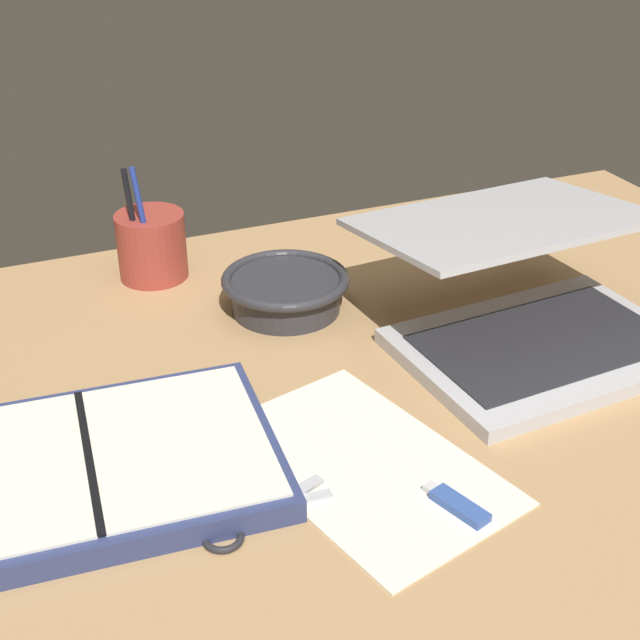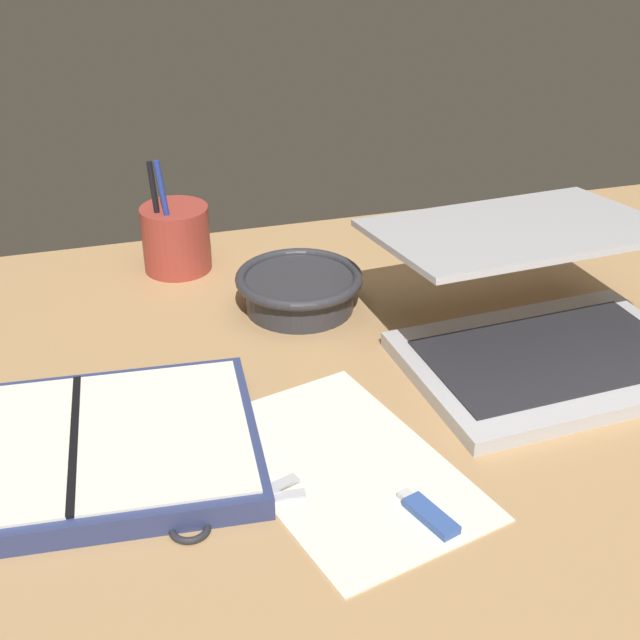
# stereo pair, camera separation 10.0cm
# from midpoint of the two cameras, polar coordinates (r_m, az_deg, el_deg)

# --- Properties ---
(desk_top) EXTENTS (1.40, 1.00, 0.02)m
(desk_top) POSITION_cam_midpoint_polar(r_m,az_deg,el_deg) (1.01, 1.14, -5.28)
(desk_top) COLOR tan
(desk_top) RESTS_ON ground
(laptop) EXTENTS (0.36, 0.36, 0.15)m
(laptop) POSITION_cam_midpoint_polar(r_m,az_deg,el_deg) (1.09, 10.65, 1.05)
(laptop) COLOR #B7B7BC
(laptop) RESTS_ON desk_top
(bowl) EXTENTS (0.17, 0.17, 0.05)m
(bowl) POSITION_cam_midpoint_polar(r_m,az_deg,el_deg) (1.16, -4.70, 1.86)
(bowl) COLOR #2D2D33
(bowl) RESTS_ON desk_top
(pen_cup) EXTENTS (0.10, 0.10, 0.17)m
(pen_cup) POSITION_cam_midpoint_polar(r_m,az_deg,el_deg) (1.27, -12.99, 4.63)
(pen_cup) COLOR #9E382D
(pen_cup) RESTS_ON desk_top
(planner) EXTENTS (0.38, 0.28, 0.03)m
(planner) POSITION_cam_midpoint_polar(r_m,az_deg,el_deg) (0.92, -17.60, -9.12)
(planner) COLOR navy
(planner) RESTS_ON desk_top
(scissors) EXTENTS (0.14, 0.07, 0.01)m
(scissors) POSITION_cam_midpoint_polar(r_m,az_deg,el_deg) (0.84, -9.07, -12.77)
(scissors) COLOR #B7B7BC
(scissors) RESTS_ON desk_top
(paper_sheet_front) EXTENTS (0.25, 0.33, 0.00)m
(paper_sheet_front) POSITION_cam_midpoint_polar(r_m,az_deg,el_deg) (0.90, -0.39, -9.29)
(paper_sheet_front) COLOR silver
(paper_sheet_front) RESTS_ON desk_top
(usb_drive) EXTENTS (0.04, 0.07, 0.01)m
(usb_drive) POSITION_cam_midpoint_polar(r_m,az_deg,el_deg) (0.85, 5.42, -11.87)
(usb_drive) COLOR #33519E
(usb_drive) RESTS_ON desk_top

